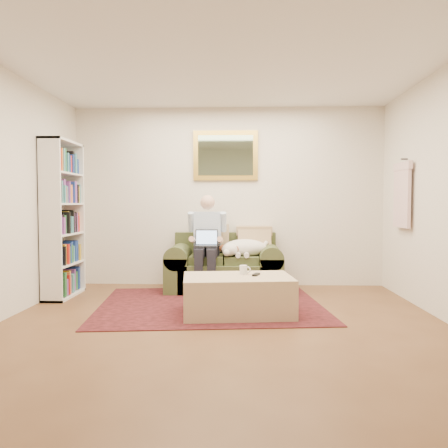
# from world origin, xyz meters

# --- Properties ---
(room_shell) EXTENTS (4.51, 5.00, 2.61)m
(room_shell) POSITION_xyz_m (0.00, 0.35, 1.30)
(room_shell) COLOR brown
(room_shell) RESTS_ON ground
(rug) EXTENTS (2.78, 2.32, 0.01)m
(rug) POSITION_xyz_m (-0.17, 1.19, 0.01)
(rug) COLOR black
(rug) RESTS_ON room_shell
(sofa) EXTENTS (1.57, 0.80, 0.94)m
(sofa) POSITION_xyz_m (-0.04, 2.07, 0.27)
(sofa) COLOR #505D31
(sofa) RESTS_ON room_shell
(seated_man) EXTENTS (0.52, 0.74, 1.32)m
(seated_man) POSITION_xyz_m (-0.27, 1.92, 0.66)
(seated_man) COLOR #8CABD8
(seated_man) RESTS_ON sofa
(laptop) EXTENTS (0.30, 0.24, 0.22)m
(laptop) POSITION_xyz_m (-0.27, 1.86, 0.69)
(laptop) COLOR black
(laptop) RESTS_ON seated_man
(sleeping_dog) EXTENTS (0.64, 0.41, 0.24)m
(sleeping_dog) POSITION_xyz_m (0.24, 1.99, 0.60)
(sleeping_dog) COLOR white
(sleeping_dog) RESTS_ON sofa
(ottoman) EXTENTS (1.23, 0.86, 0.42)m
(ottoman) POSITION_xyz_m (0.15, 0.75, 0.21)
(ottoman) COLOR #D1BC8B
(ottoman) RESTS_ON room_shell
(coffee_mug) EXTENTS (0.08, 0.08, 0.10)m
(coffee_mug) POSITION_xyz_m (0.21, 0.87, 0.47)
(coffee_mug) COLOR white
(coffee_mug) RESTS_ON ottoman
(tv_remote) EXTENTS (0.09, 0.16, 0.02)m
(tv_remote) POSITION_xyz_m (0.35, 0.80, 0.43)
(tv_remote) COLOR black
(tv_remote) RESTS_ON ottoman
(bookshelf) EXTENTS (0.28, 0.80, 2.00)m
(bookshelf) POSITION_xyz_m (-2.10, 1.60, 1.00)
(bookshelf) COLOR white
(bookshelf) RESTS_ON room_shell
(wall_mirror) EXTENTS (0.94, 0.04, 0.72)m
(wall_mirror) POSITION_xyz_m (-0.04, 2.47, 1.90)
(wall_mirror) COLOR gold
(wall_mirror) RESTS_ON room_shell
(hanging_shirt) EXTENTS (0.06, 0.52, 0.90)m
(hanging_shirt) POSITION_xyz_m (2.19, 1.60, 1.35)
(hanging_shirt) COLOR beige
(hanging_shirt) RESTS_ON room_shell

